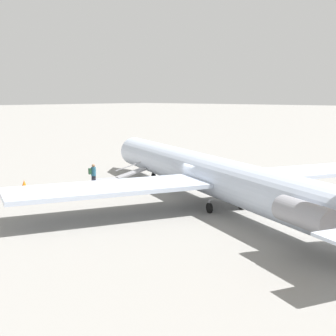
{
  "coord_description": "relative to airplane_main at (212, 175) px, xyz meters",
  "views": [
    {
      "loc": [
        -17.81,
        23.62,
        6.78
      ],
      "look_at": [
        3.97,
        -0.96,
        1.69
      ],
      "focal_mm": 50.0,
      "sensor_mm": 36.0,
      "label": 1
    }
  ],
  "objects": [
    {
      "name": "ground_plane",
      "position": [
        0.85,
        -0.39,
        -1.9
      ],
      "size": [
        600.0,
        600.0,
        0.0
      ],
      "primitive_type": "plane",
      "color": "gray"
    },
    {
      "name": "airplane_main",
      "position": [
        0.0,
        0.0,
        0.0
      ],
      "size": [
        30.6,
        24.24,
        6.37
      ],
      "rotation": [
        0.0,
        0.0,
        -0.43
      ],
      "color": "silver",
      "rests_on": "ground"
    },
    {
      "name": "boarding_stairs",
      "position": [
        9.71,
        -0.31,
        -1.53
      ],
      "size": [
        2.58,
        4.07,
        1.62
      ],
      "rotation": [
        0.0,
        0.0,
        -2.0
      ],
      "color": "#99999E",
      "rests_on": "ground"
    },
    {
      "name": "traffic_cone_near_stairs",
      "position": [
        13.81,
        4.7,
        -1.64
      ],
      "size": [
        0.52,
        0.52,
        0.57
      ],
      "color": "black",
      "rests_on": "ground"
    },
    {
      "name": "passenger",
      "position": [
        10.11,
        1.15,
        -0.9
      ],
      "size": [
        0.46,
        0.57,
        1.74
      ],
      "rotation": [
        0.0,
        0.0,
        -2.0
      ],
      "color": "#23232D",
      "rests_on": "ground"
    }
  ]
}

